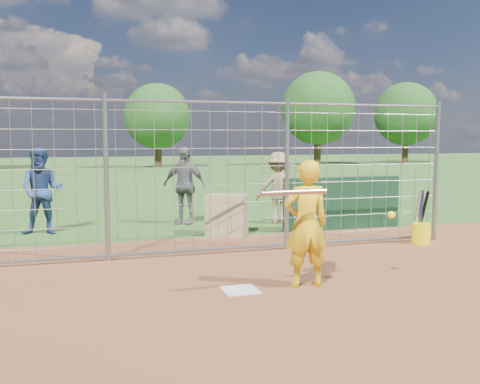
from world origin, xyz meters
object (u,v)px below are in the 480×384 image
object	(u,v)px
bucket_with_bats	(421,230)
equipment_bin	(227,215)
batter	(306,224)
bystander_c	(278,188)
bystander_a	(42,191)
bystander_b	(184,185)

from	to	relation	value
bucket_with_bats	equipment_bin	bearing A→B (deg)	148.40
batter	equipment_bin	xyz separation A→B (m)	(0.03, 3.93, -0.42)
bystander_c	equipment_bin	world-z (taller)	bystander_c
bystander_c	bucket_with_bats	size ratio (longest dim) A/B	1.65
batter	bystander_a	xyz separation A→B (m)	(-3.50, 5.01, 0.05)
equipment_bin	bucket_with_bats	world-z (taller)	bucket_with_bats
bystander_b	bucket_with_bats	xyz separation A→B (m)	(3.69, -3.51, -0.62)
bystander_b	bucket_with_bats	world-z (taller)	bystander_b
bystander_a	equipment_bin	world-z (taller)	bystander_a
bucket_with_bats	bystander_c	bearing A→B (deg)	118.57
batter	bystander_c	xyz separation A→B (m)	(1.53, 5.00, -0.02)
batter	bucket_with_bats	bearing A→B (deg)	-146.33
bystander_b	bucket_with_bats	bearing A→B (deg)	-8.74
batter	bystander_b	distance (m)	5.53
batter	bystander_c	distance (m)	5.23
equipment_bin	bucket_with_bats	bearing A→B (deg)	-8.13
batter	bystander_b	size ratio (longest dim) A/B	0.95
equipment_bin	bystander_a	bearing A→B (deg)	-173.61
batter	bystander_a	size ratio (longest dim) A/B	0.94
bucket_with_bats	batter	bearing A→B (deg)	-147.69
bystander_a	equipment_bin	xyz separation A→B (m)	(3.52, -1.08, -0.48)
equipment_bin	batter	bearing A→B (deg)	-66.93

